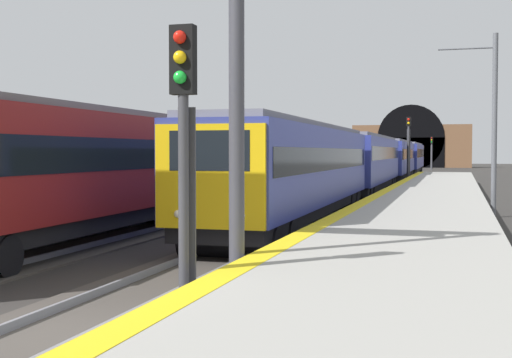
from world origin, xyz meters
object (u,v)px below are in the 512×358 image
at_px(catenary_mast_near, 493,123).
at_px(railway_signal_near, 184,147).
at_px(train_main_approaching, 381,160).
at_px(overhead_signal_gantry, 16,25).
at_px(railway_signal_mid, 408,146).
at_px(train_adjacent_platform, 198,162).
at_px(railway_signal_far, 432,150).

bearing_deg(catenary_mast_near, railway_signal_near, 165.75).
relative_size(train_main_approaching, catenary_mast_near, 9.96).
distance_m(train_main_approaching, overhead_signal_gantry, 43.09).
bearing_deg(overhead_signal_gantry, railway_signal_mid, -5.31).
bearing_deg(train_main_approaching, train_adjacent_platform, -11.34).
xyz_separation_m(train_main_approaching, catenary_mast_near, (-23.58, -7.21, 1.84)).
bearing_deg(train_adjacent_platform, overhead_signal_gantry, 7.64).
distance_m(train_main_approaching, railway_signal_mid, 4.01).
distance_m(railway_signal_mid, catenary_mast_near, 27.53).
xyz_separation_m(train_adjacent_platform, overhead_signal_gantry, (-16.35, -2.50, 2.93)).
height_order(overhead_signal_gantry, catenary_mast_near, catenary_mast_near).
bearing_deg(train_main_approaching, railway_signal_mid, 151.27).
height_order(railway_signal_near, railway_signal_far, railway_signal_far).
relative_size(railway_signal_near, railway_signal_far, 0.94).
xyz_separation_m(overhead_signal_gantry, catenary_mast_near, (19.33, -9.70, -1.25)).
relative_size(train_main_approaching, overhead_signal_gantry, 8.30).
bearing_deg(train_main_approaching, overhead_signal_gantry, -4.03).
distance_m(railway_signal_far, overhead_signal_gantry, 94.72).
distance_m(train_adjacent_platform, railway_signal_near, 19.50).
relative_size(railway_signal_near, overhead_signal_gantry, 0.50).
relative_size(train_adjacent_platform, overhead_signal_gantry, 3.94).
relative_size(overhead_signal_gantry, catenary_mast_near, 1.20).
bearing_deg(railway_signal_far, catenary_mast_near, 4.10).
height_order(train_adjacent_platform, railway_signal_mid, railway_signal_mid).
bearing_deg(railway_signal_mid, train_main_approaching, -28.03).
bearing_deg(railway_signal_mid, train_adjacent_platform, -12.79).
xyz_separation_m(railway_signal_mid, catenary_mast_near, (-26.98, -5.40, 0.75)).
height_order(train_main_approaching, railway_signal_far, railway_signal_far).
bearing_deg(overhead_signal_gantry, catenary_mast_near, -26.66).
bearing_deg(railway_signal_near, railway_signal_mid, -180.00).
bearing_deg(railway_signal_near, overhead_signal_gantry, -114.02).
distance_m(railway_signal_mid, railway_signal_far, 48.29).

